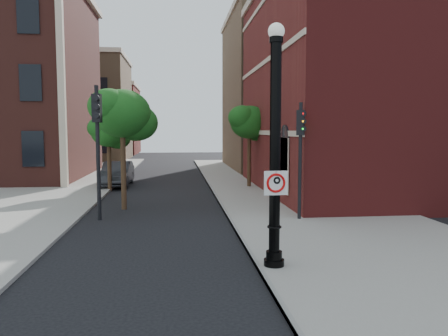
{
  "coord_description": "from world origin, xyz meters",
  "views": [
    {
      "loc": [
        -0.07,
        -10.89,
        3.67
      ],
      "look_at": [
        1.34,
        2.0,
        2.53
      ],
      "focal_mm": 35.0,
      "sensor_mm": 36.0,
      "label": 1
    }
  ],
  "objects": [
    {
      "name": "bg_building_tan_b",
      "position": [
        16.0,
        30.0,
        7.0
      ],
      "size": [
        22.0,
        14.0,
        14.0
      ],
      "primitive_type": "cube",
      "color": "#826547",
      "rests_on": "ground"
    },
    {
      "name": "bg_building_tan_a",
      "position": [
        -12.0,
        44.0,
        6.0
      ],
      "size": [
        12.0,
        12.0,
        12.0
      ],
      "primitive_type": "cube",
      "color": "#826547",
      "rests_on": "ground"
    },
    {
      "name": "brick_wall_building",
      "position": [
        16.0,
        14.0,
        6.26
      ],
      "size": [
        22.3,
        16.3,
        12.5
      ],
      "color": "maroon",
      "rests_on": "ground"
    },
    {
      "name": "sidewalk_left",
      "position": [
        -9.0,
        18.0,
        0.06
      ],
      "size": [
        10.0,
        50.0,
        0.12
      ],
      "primitive_type": "cube",
      "color": "gray",
      "rests_on": "ground"
    },
    {
      "name": "sidewalk_right",
      "position": [
        6.0,
        10.0,
        0.06
      ],
      "size": [
        8.0,
        60.0,
        0.12
      ],
      "primitive_type": "cube",
      "color": "gray",
      "rests_on": "ground"
    },
    {
      "name": "ground",
      "position": [
        0.0,
        0.0,
        0.0
      ],
      "size": [
        120.0,
        120.0,
        0.0
      ],
      "primitive_type": "plane",
      "color": "black",
      "rests_on": "ground"
    },
    {
      "name": "no_parking_sign",
      "position": [
        2.44,
        -0.1,
        2.32
      ],
      "size": [
        0.62,
        0.09,
        0.62
      ],
      "rotation": [
        0.0,
        0.0,
        0.05
      ],
      "color": "white",
      "rests_on": "ground"
    },
    {
      "name": "curb_edge",
      "position": [
        2.05,
        10.0,
        0.07
      ],
      "size": [
        0.1,
        60.0,
        0.14
      ],
      "primitive_type": "cube",
      "color": "gray",
      "rests_on": "ground"
    },
    {
      "name": "utility_pole",
      "position": [
        4.61,
        10.41,
        2.49
      ],
      "size": [
        0.1,
        0.1,
        4.97
      ],
      "primitive_type": "cylinder",
      "color": "#999999",
      "rests_on": "ground"
    },
    {
      "name": "street_tree_c",
      "position": [
        4.52,
        16.15,
        4.07
      ],
      "size": [
        2.87,
        2.59,
        5.17
      ],
      "color": "#362015",
      "rests_on": "ground"
    },
    {
      "name": "traffic_signal_right",
      "position": [
        4.81,
        5.88,
        3.19
      ],
      "size": [
        0.38,
        0.42,
        4.73
      ],
      "rotation": [
        0.0,
        0.0,
        -0.42
      ],
      "color": "black",
      "rests_on": "ground"
    },
    {
      "name": "street_tree_b",
      "position": [
        -4.02,
        15.66,
        3.47
      ],
      "size": [
        2.45,
        2.21,
        4.41
      ],
      "color": "#362015",
      "rests_on": "ground"
    },
    {
      "name": "lamppost",
      "position": [
        2.45,
        0.07,
        2.93
      ],
      "size": [
        0.54,
        0.54,
        6.33
      ],
      "color": "black",
      "rests_on": "ground"
    },
    {
      "name": "bg_building_red",
      "position": [
        -12.0,
        58.0,
        5.0
      ],
      "size": [
        12.0,
        12.0,
        10.0
      ],
      "primitive_type": "cube",
      "color": "maroon",
      "rests_on": "ground"
    },
    {
      "name": "traffic_signal_left",
      "position": [
        -3.2,
        7.07,
        3.66
      ],
      "size": [
        0.38,
        0.46,
        5.43
      ],
      "rotation": [
        0.0,
        0.0,
        -0.13
      ],
      "color": "black",
      "rests_on": "ground"
    },
    {
      "name": "parked_car",
      "position": [
        -3.92,
        18.03,
        0.8
      ],
      "size": [
        1.75,
        4.87,
        1.6
      ],
      "primitive_type": "imported",
      "rotation": [
        0.0,
        0.0,
        -0.01
      ],
      "color": "#2A2A2E",
      "rests_on": "ground"
    },
    {
      "name": "street_tree_a",
      "position": [
        -2.45,
        9.46,
        4.34
      ],
      "size": [
        3.05,
        2.76,
        5.5
      ],
      "color": "#362015",
      "rests_on": "ground"
    }
  ]
}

